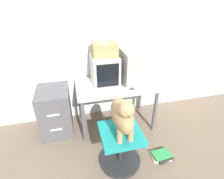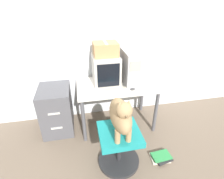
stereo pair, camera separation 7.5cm
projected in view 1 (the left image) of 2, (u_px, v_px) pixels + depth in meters
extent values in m
plane|color=#6B5B4C|center=(121.00, 137.00, 2.59)|extent=(12.00, 12.00, 0.00)
cube|color=silver|center=(110.00, 37.00, 2.57)|extent=(8.00, 0.05, 2.60)
cube|color=silver|center=(116.00, 85.00, 2.53)|extent=(1.14, 0.66, 0.03)
cylinder|color=#4C4C51|center=(84.00, 122.00, 2.36)|extent=(0.05, 0.05, 0.68)
cylinder|color=#4C4C51|center=(155.00, 111.00, 2.57)|extent=(0.05, 0.05, 0.68)
cylinder|color=#4C4C51|center=(80.00, 101.00, 2.83)|extent=(0.05, 0.05, 0.68)
cylinder|color=#4C4C51|center=(141.00, 93.00, 3.05)|extent=(0.05, 0.05, 0.68)
cube|color=#B7B2A8|center=(105.00, 70.00, 2.47)|extent=(0.36, 0.41, 0.41)
cube|color=black|center=(108.00, 76.00, 2.29)|extent=(0.30, 0.01, 0.32)
cube|color=#99999E|center=(128.00, 67.00, 2.48)|extent=(0.19, 0.48, 0.47)
cube|color=#9E998E|center=(135.00, 66.00, 2.22)|extent=(0.14, 0.01, 0.13)
cube|color=beige|center=(111.00, 92.00, 2.30)|extent=(0.45, 0.18, 0.02)
cube|color=beige|center=(111.00, 91.00, 2.29)|extent=(0.42, 0.15, 0.00)
ellipsoid|color=#333333|center=(132.00, 89.00, 2.37)|extent=(0.07, 0.04, 0.03)
cylinder|color=#262628|center=(120.00, 160.00, 2.21)|extent=(0.51, 0.51, 0.04)
cylinder|color=#262628|center=(120.00, 148.00, 2.11)|extent=(0.05, 0.05, 0.39)
cube|color=teal|center=(121.00, 134.00, 2.00)|extent=(0.47, 0.46, 0.07)
ellipsoid|color=#9E7F56|center=(122.00, 115.00, 1.85)|extent=(0.21, 0.51, 0.30)
cylinder|color=#9E7F56|center=(120.00, 136.00, 1.79)|extent=(0.06, 0.06, 0.17)
cylinder|color=#9E7F56|center=(131.00, 134.00, 1.82)|extent=(0.06, 0.06, 0.17)
sphere|color=#9E7F56|center=(126.00, 110.00, 1.65)|extent=(0.16, 0.16, 0.16)
cone|color=brown|center=(129.00, 116.00, 1.59)|extent=(0.07, 0.08, 0.07)
cone|color=#9E7F56|center=(122.00, 104.00, 1.61)|extent=(0.06, 0.06, 0.07)
cone|color=#9E7F56|center=(131.00, 103.00, 1.63)|extent=(0.06, 0.06, 0.07)
torus|color=orange|center=(126.00, 114.00, 1.70)|extent=(0.12, 0.12, 0.02)
cube|color=#4C4C51|center=(56.00, 111.00, 2.56)|extent=(0.44, 0.53, 0.70)
cube|color=beige|center=(53.00, 115.00, 2.27)|extent=(0.15, 0.01, 0.02)
cube|color=beige|center=(56.00, 130.00, 2.39)|extent=(0.15, 0.01, 0.02)
cube|color=#A87F51|center=(104.00, 49.00, 2.33)|extent=(0.33, 0.28, 0.18)
cube|color=beige|center=(104.00, 42.00, 2.28)|extent=(0.04, 0.27, 0.00)
cube|color=silver|center=(160.00, 156.00, 2.27)|extent=(0.24, 0.20, 0.02)
cube|color=#262628|center=(162.00, 155.00, 2.26)|extent=(0.24, 0.23, 0.02)
cube|color=#2D8C47|center=(162.00, 154.00, 2.25)|extent=(0.25, 0.17, 0.02)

